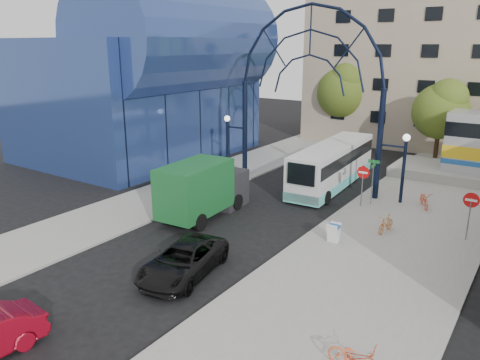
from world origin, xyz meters
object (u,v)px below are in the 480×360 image
Objects in this scene: city_bus at (333,165)px; black_suv at (183,261)px; gateway_arch at (309,60)px; tree_north_a at (442,108)px; stop_sign at (363,176)px; do_not_enter_sign at (471,205)px; bike_near_a at (425,199)px; sandwich_board at (334,230)px; street_name_sign at (373,173)px; green_truck at (204,189)px; bike_far_a at (356,357)px; tree_north_b at (344,90)px; bike_near_b at (386,224)px.

city_bus reaches higher than black_suv.
tree_north_a is (6.12, 11.93, -3.95)m from gateway_arch.
stop_sign reaches higher than black_suv.
gateway_arch reaches higher than city_bus.
do_not_enter_sign is 5.10m from bike_near_a.
city_bus reaches higher than sandwich_board.
gateway_arch reaches higher than street_name_sign.
sandwich_board is 0.15× the size of green_truck.
stop_sign is at bearing -174.41° from bike_near_a.
bike_near_a is 16.56m from bike_far_a.
tree_north_b reaches higher than bike_near_a.
sandwich_board reaches higher than bike_far_a.
stop_sign reaches higher than bike_far_a.
green_truck reaches higher than stop_sign.
gateway_arch is 16.72m from tree_north_b.
sandwich_board is at bearing -1.16° from green_truck.
city_bus reaches higher than stop_sign.
do_not_enter_sign is at bearing -24.16° from street_name_sign.
gateway_arch is 8.37m from stop_sign.
gateway_arch is at bearing 164.93° from street_name_sign.
tree_north_a reaches higher than black_suv.
stop_sign is 0.36× the size of tree_north_a.
bike_near_a is at bearing 72.96° from sandwich_board.
stop_sign is at bearing 19.26° from bike_far_a.
green_truck is at bearing -136.71° from street_name_sign.
green_truck is 13.24m from bike_near_a.
bike_near_b is at bearing -51.15° from city_bus.
gateway_arch is 7.28m from city_bus.
black_suv is (1.59, -14.65, -7.87)m from gateway_arch.
bike_far_a is (5.20, -14.53, -1.40)m from stop_sign.
bike_near_b is (2.54, -3.30, -1.41)m from stop_sign.
bike_near_a is (6.55, -1.32, -0.93)m from city_bus.
tree_north_b is (-9.48, 23.95, 4.52)m from sandwich_board.
city_bus is at bearing -69.95° from tree_north_b.
bike_far_a is (-1.00, -12.53, -1.38)m from do_not_enter_sign.
gateway_arch is 5.50× the size of do_not_enter_sign.
tree_north_b is at bearing 126.74° from do_not_enter_sign.
tree_north_b is (-10.00, 4.00, 0.66)m from tree_north_a.
gateway_arch is at bearing -117.17° from tree_north_a.
green_truck is (-3.71, -9.63, 0.09)m from city_bus.
street_name_sign is at bearing 17.17° from bike_far_a.
street_name_sign is 3.47m from bike_near_a.
do_not_enter_sign is 1.37× the size of bike_far_a.
street_name_sign is 4.71m from bike_near_b.
city_bus is 6.99× the size of bike_near_b.
bike_near_b is (1.22, -17.22, -4.02)m from tree_north_a.
stop_sign is 4.66m from city_bus.
do_not_enter_sign is at bearing 38.17° from black_suv.
black_suv is (-3.61, -13.25, -1.44)m from street_name_sign.
do_not_enter_sign is 0.35× the size of tree_north_a.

